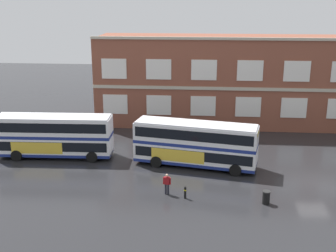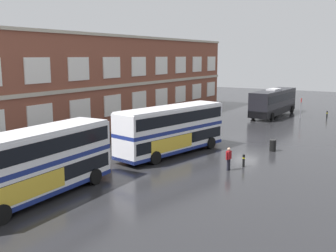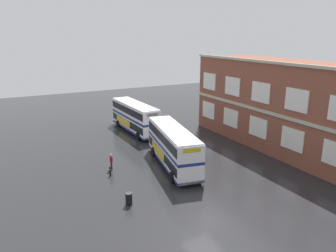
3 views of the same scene
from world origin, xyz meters
TOP-DOWN VIEW (x-y plane):
  - ground_plane at (0.00, 2.00)m, footprint 120.00×120.00m
  - brick_terminal_building at (0.66, 17.98)m, footprint 45.53×8.19m
  - double_decker_near at (-23.55, 4.19)m, footprint 11.08×3.14m
  - double_decker_middle at (-10.07, 2.95)m, footprint 11.29×4.67m
  - waiting_passenger at (-12.11, -3.11)m, footprint 0.64×0.30m
  - station_litter_bin at (-4.58, -4.13)m, footprint 0.60×0.60m
  - safety_bollard_east at (-10.65, -3.73)m, footprint 0.19×0.19m

SIDE VIEW (x-z plane):
  - ground_plane at x=0.00m, z-range 0.00..0.00m
  - safety_bollard_east at x=-10.65m, z-range 0.02..0.97m
  - station_litter_bin at x=-4.58m, z-range 0.01..1.04m
  - waiting_passenger at x=-12.11m, z-range 0.08..1.78m
  - double_decker_near at x=-23.55m, z-range 0.11..4.18m
  - double_decker_middle at x=-10.07m, z-range 0.11..4.18m
  - brick_terminal_building at x=0.66m, z-range -0.15..10.46m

